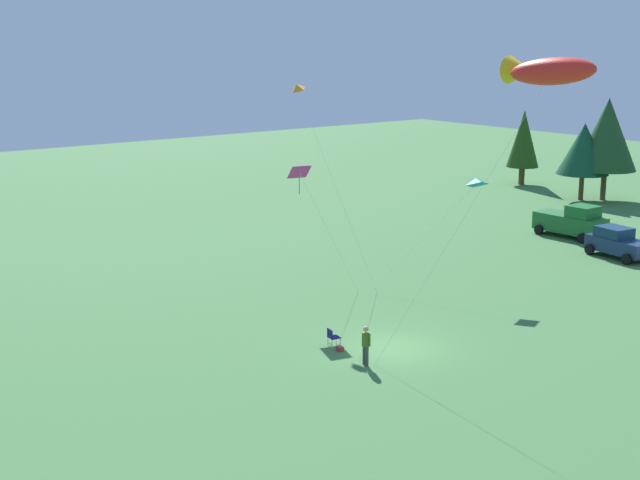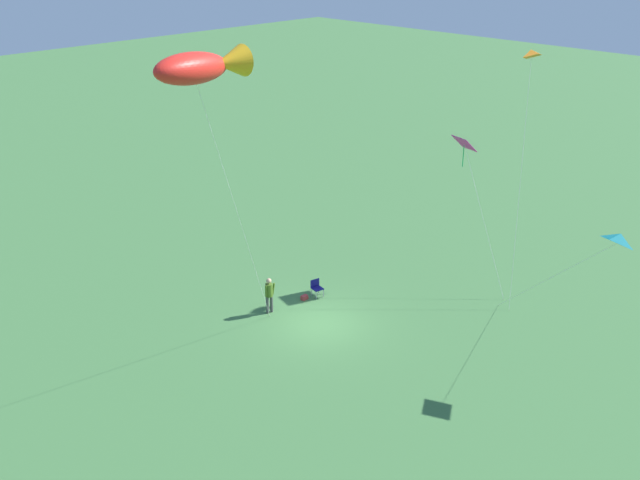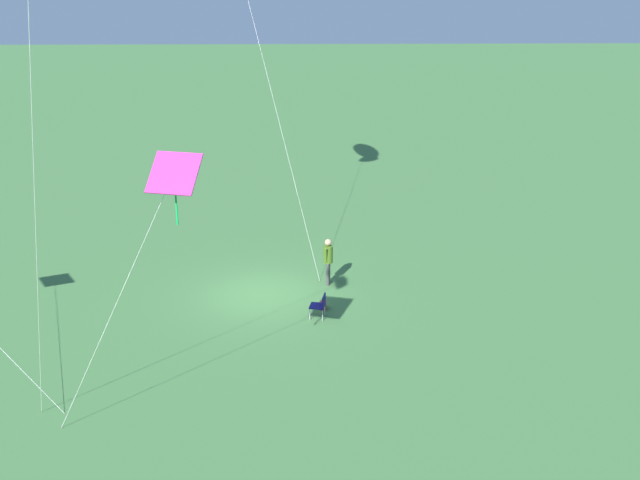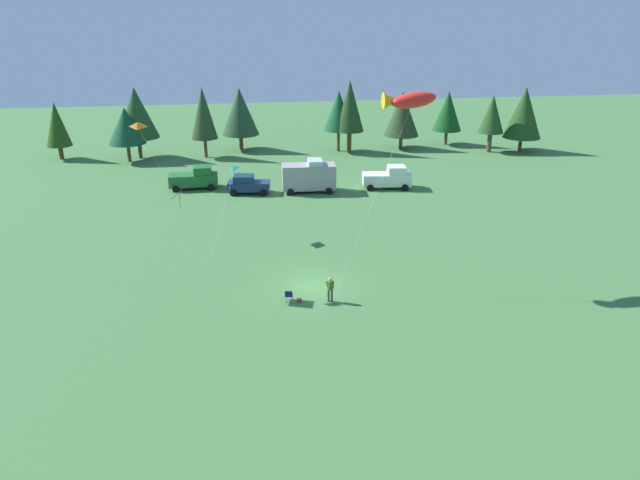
# 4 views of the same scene
# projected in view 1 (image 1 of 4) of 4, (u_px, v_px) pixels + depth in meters

# --- Properties ---
(ground_plane) EXTENTS (160.00, 160.00, 0.00)m
(ground_plane) POSITION_uv_depth(u_px,v_px,m) (393.00, 348.00, 40.11)
(ground_plane) COLOR #3E703B
(person_kite_flyer) EXTENTS (0.55, 0.39, 1.74)m
(person_kite_flyer) POSITION_uv_depth(u_px,v_px,m) (366.00, 342.00, 37.78)
(person_kite_flyer) COLOR #404442
(person_kite_flyer) RESTS_ON ground
(folding_chair) EXTENTS (0.57, 0.57, 0.82)m
(folding_chair) POSITION_uv_depth(u_px,v_px,m) (332.00, 336.00, 40.18)
(folding_chair) COLOR navy
(folding_chair) RESTS_ON ground
(backpack_on_grass) EXTENTS (0.33, 0.24, 0.22)m
(backpack_on_grass) POSITION_uv_depth(u_px,v_px,m) (340.00, 349.00, 39.67)
(backpack_on_grass) COLOR #A03232
(backpack_on_grass) RESTS_ON ground
(truck_green_flatbed) EXTENTS (5.02, 2.45, 2.34)m
(truck_green_flatbed) POSITION_uv_depth(u_px,v_px,m) (572.00, 222.00, 61.88)
(truck_green_flatbed) COLOR #20622A
(truck_green_flatbed) RESTS_ON ground
(car_navy_hatch) EXTENTS (4.41, 2.70, 1.89)m
(car_navy_hatch) POSITION_uv_depth(u_px,v_px,m) (618.00, 243.00, 56.26)
(car_navy_hatch) COLOR navy
(car_navy_hatch) RESTS_ON ground
(kite_large_fish) EXTENTS (7.63, 4.40, 13.07)m
(kite_large_fish) POSITION_uv_depth(u_px,v_px,m) (545.00, 71.00, 33.04)
(kite_large_fish) COLOR red
(kite_large_fish) RESTS_ON ground
(kite_delta_teal) EXTENTS (2.70, 6.59, 6.19)m
(kite_delta_teal) POSITION_uv_depth(u_px,v_px,m) (475.00, 182.00, 49.05)
(kite_delta_teal) COLOR teal
(kite_delta_teal) RESTS_ON ground
(kite_delta_orange) EXTENTS (4.45, 2.96, 11.28)m
(kite_delta_orange) POSITION_uv_depth(u_px,v_px,m) (297.00, 88.00, 47.79)
(kite_delta_orange) COLOR orange
(kite_delta_orange) RESTS_ON ground
(kite_diamond_rainbow) EXTENTS (1.31, 4.06, 7.21)m
(kite_diamond_rainbow) POSITION_uv_depth(u_px,v_px,m) (300.00, 175.00, 45.95)
(kite_diamond_rainbow) COLOR #DA2F96
(kite_diamond_rainbow) RESTS_ON ground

